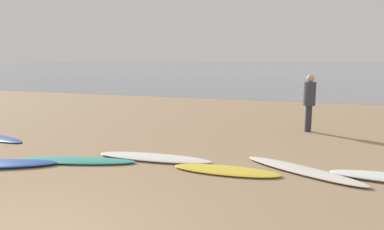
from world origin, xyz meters
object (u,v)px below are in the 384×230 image
surfboard_2 (76,160)px  surfboard_5 (302,170)px  surfboard_3 (154,157)px  person_0 (309,98)px  surfboard_4 (226,170)px

surfboard_2 → surfboard_5: size_ratio=1.02×
surfboard_2 → surfboard_5: bearing=-3.8°
surfboard_3 → person_0: person_0 is taller
surfboard_5 → person_0: bearing=116.8°
person_0 → surfboard_5: bearing=59.7°
surfboard_5 → surfboard_4: bearing=-134.4°
surfboard_3 → surfboard_4: size_ratio=1.23×
surfboard_5 → person_0: size_ratio=1.50×
person_0 → surfboard_3: bearing=22.8°
surfboard_3 → surfboard_5: 3.09m
surfboard_4 → person_0: (1.50, 4.40, 0.96)m
surfboard_4 → person_0: person_0 is taller
surfboard_3 → person_0: bearing=49.7°
surfboard_4 → surfboard_5: size_ratio=0.83×
surfboard_2 → surfboard_3: surfboard_3 is taller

